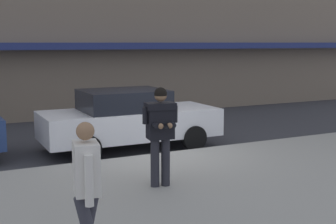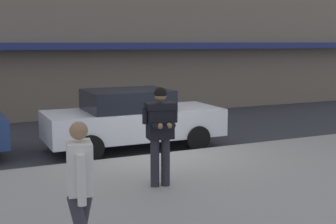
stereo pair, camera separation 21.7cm
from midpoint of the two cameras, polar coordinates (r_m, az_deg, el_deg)
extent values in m
plane|color=#333338|center=(11.26, -2.61, -5.54)|extent=(80.00, 80.00, 0.00)
cube|color=#99968E|center=(9.35, 10.33, -8.16)|extent=(32.00, 5.30, 0.14)
cube|color=silver|center=(11.73, 1.77, -4.95)|extent=(28.00, 0.12, 0.01)
cube|color=navy|center=(17.02, -8.08, 7.97)|extent=(26.60, 0.70, 0.24)
cube|color=silver|center=(12.04, -5.13, -1.38)|extent=(4.52, 1.86, 0.70)
cube|color=black|center=(11.89, -5.98, 1.45)|extent=(2.09, 1.66, 0.52)
cylinder|color=black|center=(13.42, -0.85, -1.85)|extent=(0.64, 0.23, 0.64)
cylinder|color=black|center=(11.92, 2.66, -3.17)|extent=(0.64, 0.23, 0.64)
cylinder|color=black|center=(12.51, -12.51, -2.81)|extent=(0.64, 0.23, 0.64)
cylinder|color=black|center=(10.89, -10.38, -4.43)|extent=(0.64, 0.23, 0.64)
cylinder|color=#23232B|center=(8.52, -1.03, -6.10)|extent=(0.16, 0.16, 0.88)
cylinder|color=#23232B|center=(8.47, -2.34, -6.20)|extent=(0.16, 0.16, 0.88)
cube|color=black|center=(8.34, -1.71, -1.09)|extent=(0.50, 0.37, 0.64)
cube|color=black|center=(8.30, -1.71, 0.75)|extent=(0.57, 0.42, 0.12)
cylinder|color=black|center=(8.40, 0.06, -0.26)|extent=(0.11, 0.11, 0.30)
cylinder|color=black|center=(8.24, -0.40, -1.49)|extent=(0.14, 0.31, 0.10)
sphere|color=#8C6647|center=(8.08, -0.56, -1.68)|extent=(0.10, 0.10, 0.10)
cylinder|color=black|center=(8.25, -3.51, -0.43)|extent=(0.11, 0.11, 0.30)
cylinder|color=black|center=(8.15, -2.39, -1.60)|extent=(0.14, 0.31, 0.10)
sphere|color=#8C6647|center=(8.04, -1.66, -1.74)|extent=(0.10, 0.10, 0.10)
cube|color=black|center=(8.02, -1.03, -1.76)|extent=(0.10, 0.15, 0.07)
sphere|color=#8C6647|center=(8.24, -1.66, 2.03)|extent=(0.22, 0.22, 0.22)
sphere|color=black|center=(8.24, -1.66, 2.24)|extent=(0.23, 0.23, 0.23)
cube|color=silver|center=(5.50, -11.06, -6.71)|extent=(0.35, 0.46, 0.60)
cylinder|color=silver|center=(5.28, -10.79, -8.24)|extent=(0.10, 0.10, 0.58)
cylinder|color=silver|center=(5.76, -11.26, -6.84)|extent=(0.10, 0.10, 0.58)
sphere|color=#8C6647|center=(5.40, -11.19, -2.30)|extent=(0.21, 0.21, 0.21)
camera|label=1|loc=(0.11, -90.74, -0.11)|focal=50.00mm
camera|label=2|loc=(0.11, 89.26, 0.11)|focal=50.00mm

